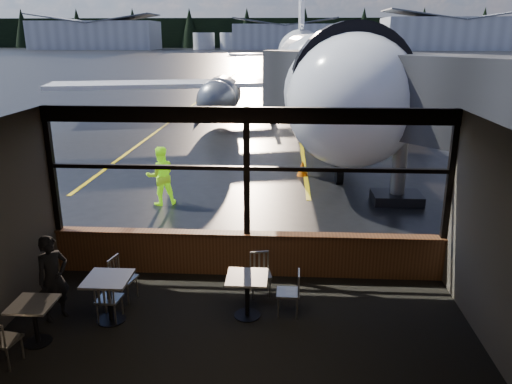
# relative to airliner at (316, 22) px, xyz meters

# --- Properties ---
(ground_plane) EXTENTS (520.00, 520.00, 0.00)m
(ground_plane) POSITION_rel_airliner_xyz_m (-2.28, 100.97, -5.53)
(ground_plane) COLOR black
(ground_plane) RESTS_ON ground
(carpet_floor) EXTENTS (8.00, 6.00, 0.01)m
(carpet_floor) POSITION_rel_airliner_xyz_m (-2.28, -22.03, -5.52)
(carpet_floor) COLOR black
(carpet_floor) RESTS_ON ground
(ceiling) EXTENTS (8.00, 6.00, 0.04)m
(ceiling) POSITION_rel_airliner_xyz_m (-2.28, -22.03, -2.03)
(ceiling) COLOR #38332D
(ceiling) RESTS_ON ground
(window_sill) EXTENTS (8.00, 0.28, 0.90)m
(window_sill) POSITION_rel_airliner_xyz_m (-2.28, -19.03, -5.08)
(window_sill) COLOR brown
(window_sill) RESTS_ON ground
(window_header) EXTENTS (8.00, 0.18, 0.30)m
(window_header) POSITION_rel_airliner_xyz_m (-2.28, -19.03, -2.18)
(window_header) COLOR black
(window_header) RESTS_ON ground
(mullion_left) EXTENTS (0.12, 0.12, 2.60)m
(mullion_left) POSITION_rel_airliner_xyz_m (-6.23, -19.03, -3.33)
(mullion_left) COLOR black
(mullion_left) RESTS_ON ground
(mullion_centre) EXTENTS (0.12, 0.12, 2.60)m
(mullion_centre) POSITION_rel_airliner_xyz_m (-2.28, -19.03, -3.33)
(mullion_centre) COLOR black
(mullion_centre) RESTS_ON ground
(mullion_right) EXTENTS (0.12, 0.12, 2.60)m
(mullion_right) POSITION_rel_airliner_xyz_m (1.67, -19.03, -3.33)
(mullion_right) COLOR black
(mullion_right) RESTS_ON ground
(window_transom) EXTENTS (8.00, 0.10, 0.08)m
(window_transom) POSITION_rel_airliner_xyz_m (-2.28, -19.03, -3.23)
(window_transom) COLOR black
(window_transom) RESTS_ON ground
(airliner) EXTENTS (31.07, 36.94, 11.05)m
(airliner) POSITION_rel_airliner_xyz_m (0.00, 0.00, 0.00)
(airliner) COLOR white
(airliner) RESTS_ON ground_plane
(jet_bridge) EXTENTS (8.66, 10.58, 4.62)m
(jet_bridge) POSITION_rel_airliner_xyz_m (1.32, -13.53, -3.22)
(jet_bridge) COLOR #28282A
(jet_bridge) RESTS_ON ground_plane
(cafe_table_near) EXTENTS (0.71, 0.71, 0.79)m
(cafe_table_near) POSITION_rel_airliner_xyz_m (-2.16, -20.69, -5.13)
(cafe_table_near) COLOR #ABA59D
(cafe_table_near) RESTS_ON carpet_floor
(cafe_table_mid) EXTENTS (0.76, 0.76, 0.83)m
(cafe_table_mid) POSITION_rel_airliner_xyz_m (-4.53, -20.97, -5.11)
(cafe_table_mid) COLOR gray
(cafe_table_mid) RESTS_ON carpet_floor
(cafe_table_left) EXTENTS (0.66, 0.66, 0.73)m
(cafe_table_left) POSITION_rel_airliner_xyz_m (-5.51, -21.70, -5.16)
(cafe_table_left) COLOR gray
(cafe_table_left) RESTS_ON carpet_floor
(chair_near_e) EXTENTS (0.47, 0.47, 0.85)m
(chair_near_e) POSITION_rel_airliner_xyz_m (-1.44, -20.58, -5.10)
(chair_near_e) COLOR #B0AA9F
(chair_near_e) RESTS_ON carpet_floor
(chair_near_n) EXTENTS (0.53, 0.53, 0.84)m
(chair_near_n) POSITION_rel_airliner_xyz_m (-1.96, -19.89, -5.11)
(chair_near_n) COLOR #B9B4A7
(chair_near_n) RESTS_ON carpet_floor
(chair_mid_s) EXTENTS (0.48, 0.48, 0.82)m
(chair_mid_s) POSITION_rel_airliner_xyz_m (-4.55, -20.95, -5.12)
(chair_mid_s) COLOR beige
(chair_mid_s) RESTS_ON carpet_floor
(chair_mid_w) EXTENTS (0.57, 0.57, 0.88)m
(chair_mid_w) POSITION_rel_airliner_xyz_m (-4.51, -20.26, -5.09)
(chair_mid_w) COLOR #B0AB9F
(chair_mid_w) RESTS_ON carpet_floor
(chair_left_s) EXTENTS (0.52, 0.52, 0.82)m
(chair_left_s) POSITION_rel_airliner_xyz_m (-5.70, -22.27, -5.12)
(chair_left_s) COLOR beige
(chair_left_s) RESTS_ON carpet_floor
(passenger) EXTENTS (0.64, 0.68, 1.56)m
(passenger) POSITION_rel_airliner_xyz_m (-5.51, -20.94, -4.75)
(passenger) COLOR black
(passenger) RESTS_ON carpet_floor
(ground_crew) EXTENTS (1.05, 0.95, 1.74)m
(ground_crew) POSITION_rel_airliner_xyz_m (-5.17, -14.61, -4.66)
(ground_crew) COLOR #BFF219
(ground_crew) RESTS_ON ground_plane
(cone_nose) EXTENTS (0.39, 0.39, 0.54)m
(cone_nose) POSITION_rel_airliner_xyz_m (-0.90, -11.18, -5.25)
(cone_nose) COLOR orange
(cone_nose) RESTS_ON ground_plane
(cone_wing) EXTENTS (0.39, 0.39, 0.54)m
(cone_wing) POSITION_rel_airliner_xyz_m (-6.68, 0.37, -5.26)
(cone_wing) COLOR orange
(cone_wing) RESTS_ON ground_plane
(hangar_left) EXTENTS (45.00, 18.00, 11.00)m
(hangar_left) POSITION_rel_airliner_xyz_m (-72.28, 160.97, -0.03)
(hangar_left) COLOR silver
(hangar_left) RESTS_ON ground_plane
(hangar_mid) EXTENTS (38.00, 15.00, 10.00)m
(hangar_mid) POSITION_rel_airliner_xyz_m (-2.28, 165.97, -0.53)
(hangar_mid) COLOR silver
(hangar_mid) RESTS_ON ground_plane
(hangar_right) EXTENTS (50.00, 20.00, 12.00)m
(hangar_right) POSITION_rel_airliner_xyz_m (57.72, 158.97, 0.47)
(hangar_right) COLOR silver
(hangar_right) RESTS_ON ground_plane
(fuel_tank_a) EXTENTS (8.00, 8.00, 6.00)m
(fuel_tank_a) POSITION_rel_airliner_xyz_m (-32.28, 162.97, -2.53)
(fuel_tank_a) COLOR silver
(fuel_tank_a) RESTS_ON ground_plane
(fuel_tank_b) EXTENTS (8.00, 8.00, 6.00)m
(fuel_tank_b) POSITION_rel_airliner_xyz_m (-22.28, 162.97, -2.53)
(fuel_tank_b) COLOR silver
(fuel_tank_b) RESTS_ON ground_plane
(fuel_tank_c) EXTENTS (8.00, 8.00, 6.00)m
(fuel_tank_c) POSITION_rel_airliner_xyz_m (-12.28, 162.97, -2.53)
(fuel_tank_c) COLOR silver
(fuel_tank_c) RESTS_ON ground_plane
(treeline) EXTENTS (360.00, 3.00, 12.00)m
(treeline) POSITION_rel_airliner_xyz_m (-2.28, 190.97, 0.47)
(treeline) COLOR black
(treeline) RESTS_ON ground_plane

